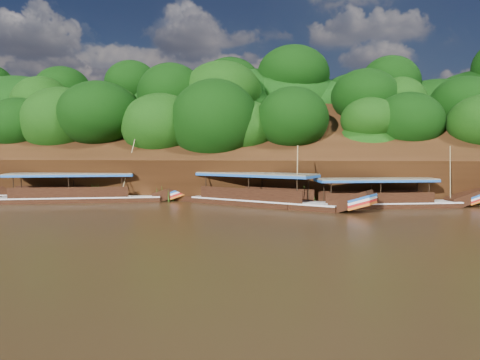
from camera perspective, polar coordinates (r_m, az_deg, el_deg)
The scene contains 6 objects.
ground at distance 32.16m, azimuth -2.06°, elevation -4.63°, with size 160.00×160.00×0.00m, color black.
riverbank at distance 54.46m, azimuth 1.50°, elevation 0.80°, with size 120.00×30.06×19.40m.
boat_0 at distance 39.80m, azimuth 18.21°, elevation -2.43°, with size 14.60×5.14×5.38m.
boat_1 at distance 38.48m, azimuth 4.00°, elevation -2.33°, with size 15.16×8.83×5.50m.
boat_2 at distance 43.89m, azimuth -17.68°, elevation -1.79°, with size 16.44×6.20×6.79m.
reeds at distance 41.86m, azimuth -3.96°, elevation -1.50°, with size 49.97×2.30×2.12m.
Camera 1 is at (4.77, -31.46, 4.67)m, focal length 35.00 mm.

